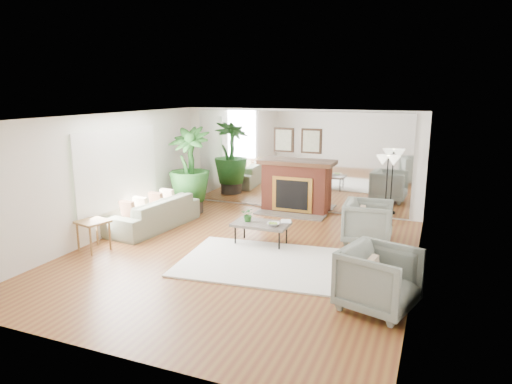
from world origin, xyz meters
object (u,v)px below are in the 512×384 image
at_px(side_table, 93,225).
at_px(floor_lamp, 388,166).
at_px(coffee_table, 261,225).
at_px(fireplace, 294,186).
at_px(armchair_back, 368,222).
at_px(potted_ficus, 190,168).
at_px(sofa, 154,213).
at_px(armchair_front, 379,279).

bearing_deg(side_table, floor_lamp, 36.96).
distance_m(coffee_table, floor_lamp, 3.15).
bearing_deg(fireplace, coffee_table, -87.21).
xyz_separation_m(coffee_table, floor_lamp, (2.09, 2.16, 0.95)).
xyz_separation_m(armchair_back, potted_ficus, (-4.39, 0.69, 0.70)).
height_order(sofa, armchair_back, armchair_back).
bearing_deg(armchair_front, coffee_table, 68.90).
bearing_deg(side_table, sofa, 83.07).
bearing_deg(armchair_back, side_table, 113.81).
relative_size(sofa, armchair_back, 2.44).
height_order(armchair_front, potted_ficus, potted_ficus).
height_order(coffee_table, floor_lamp, floor_lamp).
distance_m(armchair_back, armchair_front, 2.85).
distance_m(armchair_front, floor_lamp, 4.19).
bearing_deg(potted_ficus, floor_lamp, 7.36).
height_order(sofa, floor_lamp, floor_lamp).
bearing_deg(coffee_table, potted_ficus, 147.62).
relative_size(coffee_table, floor_lamp, 0.69).
height_order(fireplace, side_table, fireplace).
relative_size(fireplace, sofa, 0.91).
distance_m(fireplace, armchair_back, 2.65).
relative_size(fireplace, coffee_table, 1.89).
xyz_separation_m(armchair_back, side_table, (-4.69, -2.38, 0.07)).
distance_m(sofa, side_table, 1.67).
distance_m(fireplace, sofa, 3.45).
bearing_deg(fireplace, armchair_front, -59.80).
bearing_deg(floor_lamp, coffee_table, -134.03).
bearing_deg(floor_lamp, side_table, -143.04).
xyz_separation_m(armchair_back, floor_lamp, (0.18, 1.28, 0.93)).
distance_m(sofa, armchair_front, 5.45).
bearing_deg(coffee_table, armchair_front, -37.69).
bearing_deg(sofa, armchair_front, 73.55).
relative_size(sofa, side_table, 3.63).
distance_m(coffee_table, armchair_back, 2.10).
xyz_separation_m(fireplace, armchair_front, (2.60, -4.47, -0.22)).
distance_m(sofa, armchair_back, 4.55).
relative_size(coffee_table, armchair_front, 1.13).
bearing_deg(armchair_back, floor_lamp, -10.99).
bearing_deg(armchair_front, sofa, 84.41).
height_order(coffee_table, potted_ficus, potted_ficus).
distance_m(fireplace, potted_ficus, 2.59).
bearing_deg(floor_lamp, potted_ficus, -172.64).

